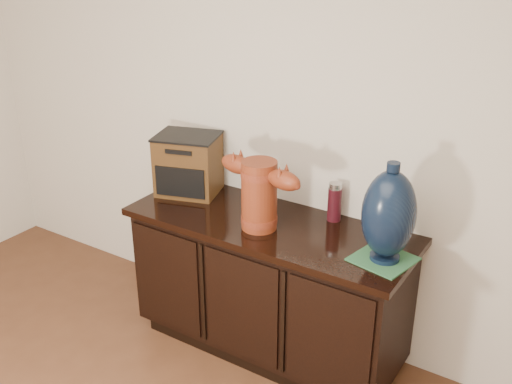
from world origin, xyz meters
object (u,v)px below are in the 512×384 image
Objects in this scene: lamp_base at (389,215)px; sideboard at (269,286)px; terracotta_vessel at (259,191)px; spray_can at (335,202)px; tv_radio at (188,164)px.

sideboard is at bearing 176.33° from lamp_base.
lamp_base is (0.61, -0.04, 0.59)m from sideboard.
terracotta_vessel reaches higher than spray_can.
sideboard is 3.00× the size of terracotta_vessel.
spray_can is at bearing 38.13° from sideboard.
terracotta_vessel is (-0.01, -0.07, 0.56)m from sideboard.
sideboard is 0.57m from terracotta_vessel.
terracotta_vessel is at bearing -177.22° from lamp_base.
tv_radio reaches higher than spray_can.
sideboard is at bearing -25.95° from tv_radio.
terracotta_vessel is 1.25× the size of tv_radio.
lamp_base is at bearing -3.67° from sideboard.
terracotta_vessel is at bearing -134.96° from spray_can.
sideboard is 3.24× the size of lamp_base.
sideboard is at bearing -141.87° from spray_can.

